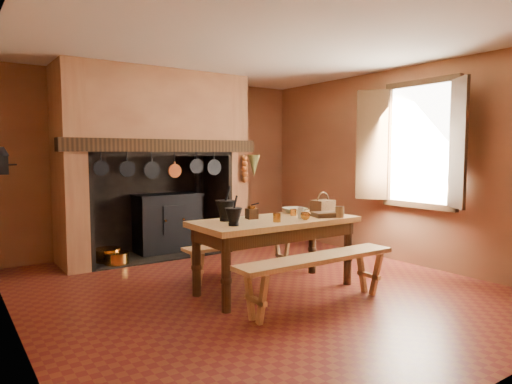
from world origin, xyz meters
The scene contains 28 objects.
floor centered at (0.00, 0.00, 0.00)m, with size 5.50×5.50×0.00m, color maroon.
ceiling centered at (0.00, 0.00, 2.80)m, with size 5.50×5.50×0.00m, color silver.
back_wall centered at (0.00, 2.75, 1.40)m, with size 5.00×0.02×2.80m, color #96603C.
wall_left centered at (-2.50, 0.00, 1.40)m, with size 0.02×5.50×2.80m, color #96603C.
wall_right centered at (2.50, 0.00, 1.40)m, with size 0.02×5.50×2.80m, color #96603C.
wall_front centered at (0.00, -2.75, 1.40)m, with size 5.00×0.02×2.80m, color #96603C.
chimney_breast centered at (-0.30, 2.31, 1.81)m, with size 2.95×0.96×2.80m.
iron_range centered at (-0.04, 2.45, 0.48)m, with size 1.12×0.55×1.60m.
hearth_pans centered at (-1.05, 2.22, 0.09)m, with size 0.51×0.62×0.20m.
hanging_pans centered at (-0.34, 1.81, 1.36)m, with size 1.92×0.29×0.27m.
onion_string centered at (1.00, 1.79, 1.33)m, with size 0.12×0.10×0.46m, color #B84F22, non-canonical shape.
herb_bunch centered at (1.18, 1.79, 1.38)m, with size 0.20×0.20×0.35m, color olive.
window centered at (2.35, -0.40, 1.70)m, with size 0.39×1.75×1.76m.
wall_coffee_mill centered at (-2.42, 1.55, 1.52)m, with size 0.23×0.16×0.31m.
work_table centered at (0.14, -0.16, 0.70)m, with size 1.92×0.85×0.83m.
bench_front centered at (0.14, -0.88, 0.40)m, with size 1.90×0.33×0.53m.
bench_back centered at (0.14, 0.54, 0.33)m, with size 1.59×0.28×0.45m.
mortar_large centered at (-0.41, 0.03, 0.96)m, with size 0.23×0.23×0.39m.
mortar_small centered at (-0.51, -0.31, 0.93)m, with size 0.18×0.18×0.31m.
coffee_grinder centered at (-0.08, 0.00, 0.90)m, with size 0.17×0.13×0.18m.
brass_mug_a centered at (0.00, -0.36, 0.88)m, with size 0.09×0.09×0.10m, color #B37429.
brass_mug_b centered at (0.47, -0.08, 0.87)m, with size 0.07×0.07×0.08m, color #B37429.
mixing_bowl centered at (0.63, 0.09, 0.87)m, with size 0.29×0.29×0.07m, color #C4B997.
stoneware_crock centered at (0.83, -0.50, 0.90)m, with size 0.10×0.10×0.13m, color brown.
glass_jar centered at (0.40, -0.31, 0.90)m, with size 0.08×0.08×0.13m, color beige.
wicker_basket centered at (1.00, -0.03, 0.92)m, with size 0.29×0.22×0.26m.
wooden_tray centered at (0.74, -0.37, 0.86)m, with size 0.32×0.23×0.06m, color #32200F.
brass_cup centered at (0.37, -0.41, 0.87)m, with size 0.11×0.11×0.09m, color #B37429.
Camera 1 is at (-2.99, -4.29, 1.58)m, focal length 32.00 mm.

